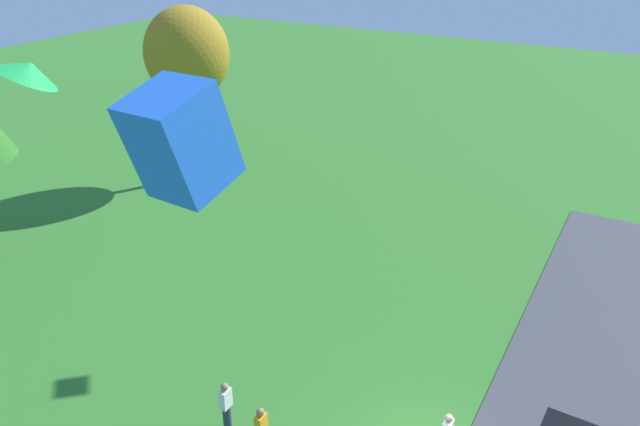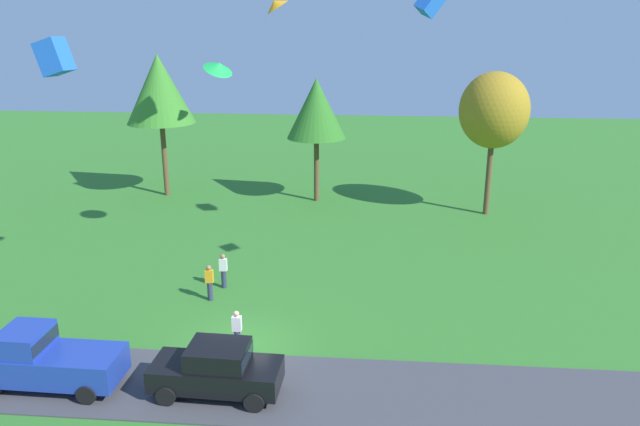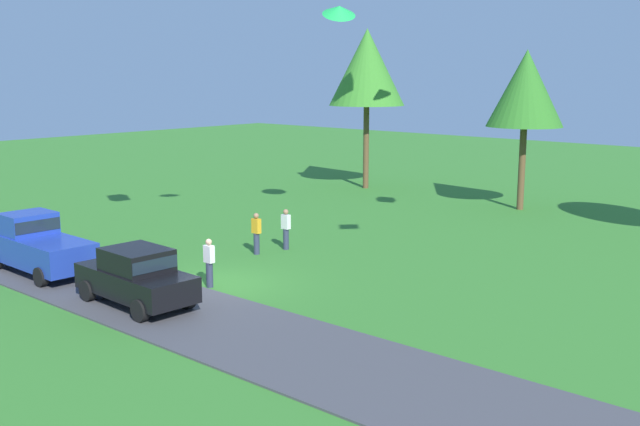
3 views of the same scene
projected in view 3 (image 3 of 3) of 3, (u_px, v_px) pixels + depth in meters
ground_plane at (219, 285)px, 26.12m from camera, size 120.00×120.00×0.00m
pavement_strip at (151, 303)px, 23.99m from camera, size 36.00×4.40×0.06m
car_pickup_near_entrance at (37, 244)px, 27.42m from camera, size 5.03×2.12×2.14m
car_sedan_mid_row at (136, 275)px, 23.49m from camera, size 4.46×2.08×1.84m
person_on_lawn at (209, 263)px, 25.66m from camera, size 0.36×0.24×1.71m
person_beside_suv at (256, 233)px, 30.33m from camera, size 0.36×0.24×1.71m
person_watching_sky at (286, 229)px, 31.17m from camera, size 0.36×0.24×1.71m
tree_right_of_center at (367, 68)px, 46.55m from camera, size 4.73×4.73×9.98m
tree_far_right at (526, 89)px, 39.29m from camera, size 4.02×4.02×8.48m
kite_delta_trailing_tail at (339, 10)px, 33.30m from camera, size 2.12×2.12×1.05m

